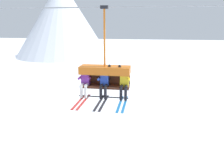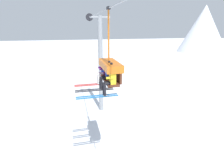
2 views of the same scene
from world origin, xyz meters
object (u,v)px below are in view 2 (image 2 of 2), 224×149
Objects in this scene: chairlift_chair at (110,68)px; skier_blue at (106,75)px; skier_purple at (102,71)px; lift_tower_near at (100,63)px; skier_yellow at (110,79)px.

skier_blue is at bearing -89.11° from chairlift_chair.
chairlift_chair is at bearing 15.94° from skier_purple.
skier_blue is (0.78, 0.01, 0.02)m from skier_purple.
lift_tower_near is 5.99m from skier_purple.
skier_purple is at bearing -164.06° from chairlift_chair.
skier_yellow is (0.77, 0.00, 0.00)m from skier_blue.
chairlift_chair is 2.00× the size of skier_purple.
chairlift_chair is 2.00× the size of skier_blue.
skier_yellow reaches higher than skier_purple.
lift_tower_near reaches higher than skier_yellow.
chairlift_chair is (6.64, -0.71, 1.12)m from lift_tower_near.
chairlift_chair is at bearing -6.09° from lift_tower_near.
skier_purple is 1.00× the size of skier_blue.
skier_yellow is (7.41, -0.92, 0.82)m from lift_tower_near.
lift_tower_near is at bearing 173.91° from chairlift_chair.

